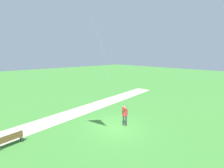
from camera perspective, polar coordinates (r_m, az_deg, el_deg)
ground_plane at (r=14.09m, az=1.48°, el=-14.96°), size 120.00×120.00×0.00m
walkway_path at (r=16.89m, az=-16.12°, el=-10.89°), size 6.34×32.05×0.02m
person_kite_flyer at (r=13.92m, az=4.61°, el=-10.62°), size 0.50×0.63×1.83m
park_bench_near_walkway at (r=13.17m, az=-32.75°, el=-16.20°), size 0.62×1.54×0.88m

